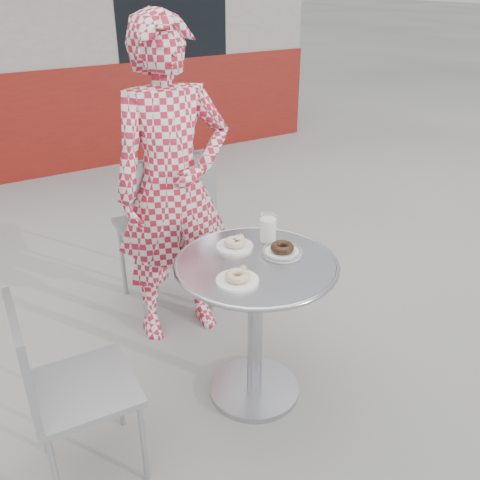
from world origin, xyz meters
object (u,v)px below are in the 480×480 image
plate_far (235,244)px  plate_near (238,278)px  chair_left (85,421)px  chair_far (166,259)px  milk_cup (268,229)px  seated_person (173,187)px  plate_checker (282,250)px  bistro_table (256,297)px

plate_far → plate_near: (-0.14, -0.26, -0.00)m
chair_left → plate_near: bearing=-92.7°
chair_far → chair_left: (-0.78, -0.94, -0.06)m
plate_near → milk_cup: 0.39m
milk_cup → plate_near: bearing=-142.1°
seated_person → plate_checker: (0.20, -0.68, -0.11)m
chair_far → plate_near: bearing=86.1°
chair_left → plate_far: 0.95m
chair_left → plate_near: chair_left is taller
bistro_table → chair_left: bearing=-178.5°
chair_far → chair_left: bearing=53.6°
plate_near → milk_cup: bearing=37.9°
plate_checker → bistro_table: bearing=-177.1°
plate_checker → plate_far: bearing=132.7°
seated_person → plate_checker: bearing=-67.6°
chair_far → chair_left: size_ratio=1.22×
seated_person → plate_near: (-0.09, -0.78, -0.11)m
seated_person → plate_checker: 0.71m
plate_far → plate_near: plate_near is taller
seated_person → plate_near: 0.79m
plate_far → plate_checker: bearing=-47.3°
chair_far → seated_person: 0.59m
chair_left → seated_person: size_ratio=0.48×
bistro_table → plate_checker: (0.14, 0.01, 0.19)m
plate_far → chair_far: bearing=91.4°
bistro_table → chair_far: (-0.02, 0.92, -0.24)m
chair_far → plate_checker: chair_far is taller
plate_near → chair_far: bearing=83.0°
plate_far → chair_left: bearing=-166.9°
seated_person → milk_cup: bearing=-62.2°
plate_near → plate_far: bearing=61.0°
seated_person → milk_cup: (0.21, -0.54, -0.06)m
plate_near → plate_checker: bearing=19.2°
chair_far → plate_checker: (0.16, -0.92, 0.43)m
chair_far → chair_left: 1.22m
bistro_table → milk_cup: size_ratio=5.59×
chair_left → bistro_table: bearing=-84.8°
milk_cup → plate_far: bearing=173.2°
plate_far → plate_near: 0.29m
plate_checker → milk_cup: (0.02, 0.14, 0.04)m
bistro_table → plate_near: plate_near is taller
chair_far → seated_person: seated_person is taller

